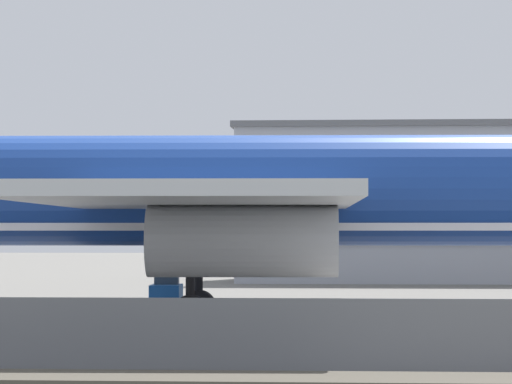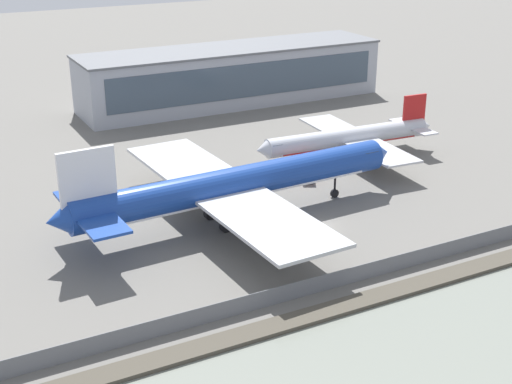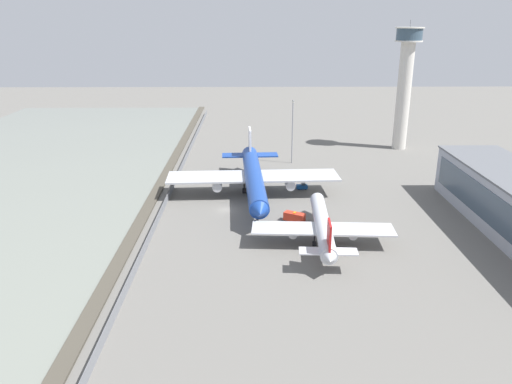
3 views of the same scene
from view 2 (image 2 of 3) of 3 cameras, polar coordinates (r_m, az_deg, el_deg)
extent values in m
plane|color=#66635E|center=(105.08, 5.35, -2.74)|extent=(500.00, 500.00, 0.00)
cube|color=#474238|center=(90.43, 12.43, -7.37)|extent=(320.00, 3.00, 0.50)
cube|color=slate|center=(93.03, 10.72, -5.73)|extent=(280.00, 0.08, 2.24)
cylinder|color=slate|center=(93.03, 10.72, -5.73)|extent=(0.10, 0.10, 2.24)
cylinder|color=#193D93|center=(104.35, -1.44, 0.72)|extent=(50.71, 7.13, 4.85)
cone|color=#193D93|center=(118.68, 9.88, 3.07)|extent=(3.36, 4.75, 4.61)
cone|color=#193D93|center=(95.44, -15.57, -2.23)|extent=(3.35, 4.51, 4.37)
cube|color=#232D3D|center=(116.44, 8.63, 3.09)|extent=(2.85, 4.24, 1.46)
cube|color=silver|center=(104.85, -1.44, 0.05)|extent=(43.09, 5.82, 0.87)
cube|color=#B7BABF|center=(113.67, -5.52, 2.12)|extent=(12.20, 24.74, 0.49)
cube|color=#B7BABF|center=(93.73, 0.80, -2.23)|extent=(12.20, 24.74, 0.49)
cylinder|color=#B7BABF|center=(113.17, -4.38, 1.22)|extent=(7.19, 2.99, 2.67)
cylinder|color=#B7BABF|center=(96.61, 0.97, -2.49)|extent=(7.19, 2.99, 2.67)
cube|color=silver|center=(94.66, -13.33, 0.97)|extent=(7.60, 0.92, 8.25)
cube|color=#193D93|center=(100.27, -13.89, -0.64)|extent=(5.45, 9.11, 0.39)
cube|color=#193D93|center=(92.40, -12.25, -2.48)|extent=(5.45, 9.11, 0.39)
cylinder|color=black|center=(114.73, 6.33, 0.55)|extent=(0.34, 0.34, 2.84)
cylinder|color=black|center=(115.26, 6.30, -0.10)|extent=(1.38, 0.59, 1.36)
cylinder|color=black|center=(106.39, -3.76, -1.12)|extent=(0.39, 0.39, 2.84)
cylinder|color=black|center=(106.95, -3.74, -1.82)|extent=(1.61, 1.16, 1.56)
cylinder|color=black|center=(102.23, -2.47, -2.10)|extent=(0.39, 0.39, 2.84)
cylinder|color=black|center=(102.81, -2.45, -2.82)|extent=(1.61, 1.16, 1.56)
cylinder|color=silver|center=(131.74, 7.37, 4.36)|extent=(32.78, 5.32, 3.48)
cone|color=silver|center=(123.86, 0.52, 3.40)|extent=(2.45, 3.43, 3.31)
cone|color=silver|center=(141.31, 13.38, 5.16)|extent=(2.44, 3.26, 3.13)
cube|color=#232D3D|center=(124.65, 1.47, 3.72)|extent=(2.08, 3.06, 1.04)
cube|color=#B21919|center=(132.03, 7.35, 3.97)|extent=(27.85, 4.34, 0.63)
cube|color=#B7BABF|center=(126.52, 9.84, 3.26)|extent=(8.05, 16.05, 0.35)
cube|color=#B7BABF|center=(139.06, 6.26, 5.18)|extent=(8.05, 16.05, 0.35)
cylinder|color=#B7BABF|center=(127.34, 9.13, 2.89)|extent=(4.67, 2.17, 1.91)
cylinder|color=#B7BABF|center=(137.89, 6.15, 4.54)|extent=(4.67, 2.17, 1.91)
cube|color=#B21919|center=(138.64, 12.54, 6.41)|extent=(4.91, 0.69, 5.92)
cube|color=silver|center=(137.34, 13.14, 4.81)|extent=(3.58, 5.92, 0.28)
cube|color=silver|center=(141.71, 11.75, 5.46)|extent=(3.58, 5.92, 0.28)
cylinder|color=black|center=(127.22, 2.91, 2.56)|extent=(0.24, 0.24, 2.04)
cylinder|color=black|center=(127.56, 2.90, 2.13)|extent=(0.99, 0.44, 0.97)
cylinder|color=black|center=(132.32, 8.57, 3.12)|extent=(0.28, 0.28, 2.04)
cylinder|color=black|center=(132.65, 8.55, 2.70)|extent=(1.16, 0.85, 1.12)
cylinder|color=black|center=(135.22, 7.74, 3.58)|extent=(0.28, 0.28, 2.04)
cylinder|color=black|center=(135.55, 7.72, 3.17)|extent=(1.16, 0.85, 1.12)
cube|color=#19519E|center=(116.11, -7.57, 0.04)|extent=(1.78, 3.29, 1.11)
cube|color=#283847|center=(116.16, -7.67, 0.47)|extent=(1.34, 1.19, 0.50)
cylinder|color=black|center=(116.87, -8.06, -0.05)|extent=(0.26, 0.71, 0.70)
cylinder|color=black|center=(117.35, -7.45, 0.08)|extent=(0.26, 0.71, 0.70)
cylinder|color=black|center=(115.17, -7.67, -0.37)|extent=(0.26, 0.71, 0.70)
cylinder|color=black|center=(115.66, -7.05, -0.24)|extent=(0.26, 0.71, 0.70)
cube|color=red|center=(122.44, 4.12, 1.62)|extent=(4.35, 5.57, 2.07)
cube|color=#283847|center=(124.01, 4.09, 2.08)|extent=(2.30, 1.97, 0.83)
cube|color=orange|center=(122.05, 4.14, 2.12)|extent=(1.16, 0.94, 0.16)
cylinder|color=black|center=(124.19, 3.65, 1.52)|extent=(0.60, 0.84, 0.84)
cylinder|color=black|center=(124.29, 4.51, 1.51)|extent=(0.60, 0.84, 0.84)
cylinder|color=black|center=(121.18, 3.71, 0.99)|extent=(0.60, 0.84, 0.84)
cylinder|color=black|center=(121.28, 4.59, 0.98)|extent=(0.60, 0.84, 0.84)
cube|color=#9EA3AD|center=(169.92, -1.94, 9.26)|extent=(71.71, 16.64, 12.59)
cube|color=#3D4C5B|center=(162.45, -0.63, 8.90)|extent=(65.97, 0.16, 7.56)
cube|color=#5B5E63|center=(168.59, -1.97, 11.43)|extent=(72.31, 17.24, 0.50)
camera|label=1|loc=(65.38, 30.70, -19.16)|focal=105.00mm
camera|label=3|loc=(195.59, 38.48, 18.76)|focal=35.00mm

